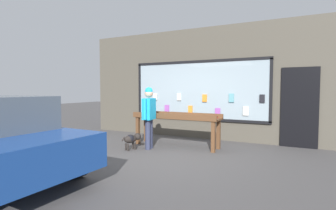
{
  "coord_description": "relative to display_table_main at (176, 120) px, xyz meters",
  "views": [
    {
      "loc": [
        2.98,
        -5.33,
        1.52
      ],
      "look_at": [
        -0.15,
        0.74,
        1.12
      ],
      "focal_mm": 28.0,
      "sensor_mm": 36.0,
      "label": 1
    }
  ],
  "objects": [
    {
      "name": "display_table_main",
      "position": [
        0.0,
        0.0,
        0.0
      ],
      "size": [
        2.38,
        0.6,
        0.9
      ],
      "color": "brown",
      "rests_on": "ground_plane"
    },
    {
      "name": "ground_plane",
      "position": [
        -0.0,
        -0.94,
        -0.71
      ],
      "size": [
        40.0,
        40.0,
        0.0
      ],
      "primitive_type": "plane",
      "color": "#474444"
    },
    {
      "name": "shopfront_facade",
      "position": [
        0.04,
        1.45,
        0.97
      ],
      "size": [
        7.68,
        0.29,
        3.4
      ],
      "color": "#4C473D",
      "rests_on": "ground_plane"
    },
    {
      "name": "person_browsing",
      "position": [
        -0.5,
        -0.59,
        0.2
      ],
      "size": [
        0.28,
        0.63,
        1.58
      ],
      "rotation": [
        0.0,
        0.0,
        1.73
      ],
      "color": "#2D334C",
      "rests_on": "ground_plane"
    },
    {
      "name": "small_dog",
      "position": [
        -0.83,
        -0.88,
        -0.44
      ],
      "size": [
        0.33,
        0.53,
        0.4
      ],
      "rotation": [
        0.0,
        0.0,
        1.19
      ],
      "color": "black",
      "rests_on": "ground_plane"
    }
  ]
}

